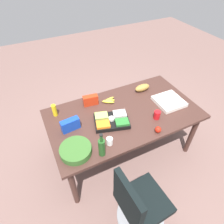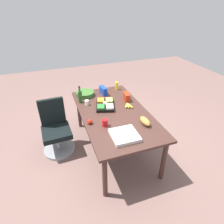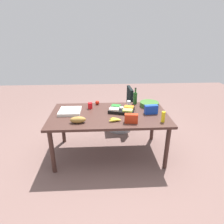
{
  "view_description": "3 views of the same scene",
  "coord_description": "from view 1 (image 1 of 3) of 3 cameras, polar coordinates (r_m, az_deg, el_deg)",
  "views": [
    {
      "loc": [
        -0.95,
        -1.59,
        2.51
      ],
      "look_at": [
        -0.15,
        0.05,
        0.82
      ],
      "focal_mm": 30.92,
      "sensor_mm": 36.0,
      "label": 1
    },
    {
      "loc": [
        2.52,
        -0.93,
        2.43
      ],
      "look_at": [
        0.08,
        -0.06,
        0.84
      ],
      "focal_mm": 30.27,
      "sensor_mm": 36.0,
      "label": 2
    },
    {
      "loc": [
        0.12,
        3.0,
        2.08
      ],
      "look_at": [
        -0.05,
        0.08,
        0.85
      ],
      "focal_mm": 31.15,
      "sensor_mm": 36.0,
      "label": 3
    }
  ],
  "objects": [
    {
      "name": "ground_plane",
      "position": [
        3.12,
        2.93,
        -10.97
      ],
      "size": [
        10.0,
        10.0,
        0.0
      ],
      "primitive_type": "plane",
      "color": "#735650"
    },
    {
      "name": "office_chair",
      "position": [
        2.32,
        7.95,
        -25.94
      ],
      "size": [
        0.56,
        0.56,
        0.96
      ],
      "color": "gray",
      "rests_on": "ground"
    },
    {
      "name": "red_solo_cup",
      "position": [
        2.48,
        13.16,
        -0.84
      ],
      "size": [
        0.1,
        0.1,
        0.11
      ],
      "primitive_type": "cylinder",
      "rotation": [
        0.0,
        0.0,
        -0.24
      ],
      "color": "red",
      "rests_on": "conference_table"
    },
    {
      "name": "paper_cup",
      "position": [
        2.15,
        -0.7,
        -8.62
      ],
      "size": [
        0.09,
        0.09,
        0.09
      ],
      "primitive_type": "cylinder",
      "rotation": [
        0.0,
        0.0,
        0.34
      ],
      "color": "white",
      "rests_on": "conference_table"
    },
    {
      "name": "wine_bottle",
      "position": [
        2.01,
        -3.04,
        -10.27
      ],
      "size": [
        0.08,
        0.08,
        0.32
      ],
      "color": "#1F4C1D",
      "rests_on": "conference_table"
    },
    {
      "name": "veggie_tray",
      "position": [
        2.37,
        -0.13,
        -2.54
      ],
      "size": [
        0.49,
        0.41,
        0.09
      ],
      "color": "black",
      "rests_on": "conference_table"
    },
    {
      "name": "salad_bowl",
      "position": [
        2.12,
        -10.67,
        -11.05
      ],
      "size": [
        0.38,
        0.38,
        0.08
      ],
      "primitive_type": "cylinder",
      "rotation": [
        0.0,
        0.0,
        -0.11
      ],
      "color": "#346027",
      "rests_on": "conference_table"
    },
    {
      "name": "banana_bunch",
      "position": [
        2.68,
        -1.02,
        3.38
      ],
      "size": [
        0.2,
        0.14,
        0.04
      ],
      "color": "yellow",
      "rests_on": "conference_table"
    },
    {
      "name": "bread_loaf",
      "position": [
        2.91,
        8.95,
        7.11
      ],
      "size": [
        0.24,
        0.12,
        0.1
      ],
      "primitive_type": "ellipsoid",
      "rotation": [
        0.0,
        0.0,
        0.04
      ],
      "color": "olive",
      "rests_on": "conference_table"
    },
    {
      "name": "chip_bag_blue",
      "position": [
        2.32,
        -12.22,
        -3.71
      ],
      "size": [
        0.23,
        0.1,
        0.15
      ],
      "primitive_type": "cube",
      "rotation": [
        0.0,
        0.0,
        0.1
      ],
      "color": "#163DB1",
      "rests_on": "conference_table"
    },
    {
      "name": "chip_bag_red",
      "position": [
        2.63,
        -6.35,
        3.48
      ],
      "size": [
        0.21,
        0.11,
        0.14
      ],
      "primitive_type": "cube",
      "rotation": [
        0.0,
        0.0,
        -0.13
      ],
      "color": "red",
      "rests_on": "conference_table"
    },
    {
      "name": "conference_table",
      "position": [
        2.58,
        3.48,
        -1.59
      ],
      "size": [
        1.96,
        1.09,
        0.79
      ],
      "color": "#402721",
      "rests_on": "ground"
    },
    {
      "name": "apple_red",
      "position": [
        2.33,
        13.46,
        -5.08
      ],
      "size": [
        0.09,
        0.09,
        0.08
      ],
      "primitive_type": "sphere",
      "rotation": [
        0.0,
        0.0,
        0.23
      ],
      "color": "#B31E10",
      "rests_on": "conference_table"
    },
    {
      "name": "pizza_box",
      "position": [
        2.78,
        16.51,
        3.04
      ],
      "size": [
        0.37,
        0.37,
        0.05
      ],
      "primitive_type": "cube",
      "rotation": [
        0.0,
        0.0,
        -0.02
      ],
      "color": "silver",
      "rests_on": "conference_table"
    },
    {
      "name": "mustard_bottle",
      "position": [
        2.54,
        -16.66,
        0.48
      ],
      "size": [
        0.06,
        0.06,
        0.17
      ],
      "primitive_type": "cylinder",
      "rotation": [
        0.0,
        0.0,
        -0.02
      ],
      "color": "yellow",
      "rests_on": "conference_table"
    }
  ]
}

